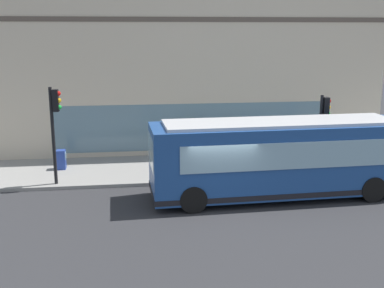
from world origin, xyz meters
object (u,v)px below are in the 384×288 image
pedestrian_near_hydrant (199,138)px  traffic_light_down_block (55,117)px  pedestrian_by_light_pole (211,156)px  traffic_light_near_corner (324,119)px  city_bus_nearside (279,159)px  pedestrian_walking_along_curb (328,137)px  newspaper_vending_box (61,159)px  fire_hydrant (190,158)px

pedestrian_near_hydrant → traffic_light_down_block: bearing=118.7°
pedestrian_near_hydrant → pedestrian_by_light_pole: bearing=-178.8°
traffic_light_near_corner → traffic_light_down_block: size_ratio=0.87×
traffic_light_down_block → pedestrian_by_light_pole: size_ratio=2.60×
city_bus_nearside → traffic_light_near_corner: size_ratio=2.87×
traffic_light_down_block → pedestrian_walking_along_curb: (2.91, -13.03, -1.87)m
city_bus_nearside → pedestrian_by_light_pole: size_ratio=6.44×
traffic_light_near_corner → newspaper_vending_box: (2.07, 11.77, -2.01)m
traffic_light_near_corner → pedestrian_by_light_pole: bearing=88.1°
traffic_light_down_block → pedestrian_near_hydrant: bearing=-61.3°
city_bus_nearside → newspaper_vending_box: bearing=62.8°
fire_hydrant → newspaper_vending_box: newspaper_vending_box is taller
pedestrian_by_light_pole → newspaper_vending_box: size_ratio=1.74×
traffic_light_down_block → pedestrian_by_light_pole: 6.84m
city_bus_nearside → pedestrian_near_hydrant: city_bus_nearside is taller
pedestrian_by_light_pole → newspaper_vending_box: 7.02m
fire_hydrant → pedestrian_by_light_pole: size_ratio=0.47×
pedestrian_walking_along_curb → traffic_light_near_corner: bearing=152.1°
fire_hydrant → pedestrian_by_light_pole: bearing=-156.4°
city_bus_nearside → pedestrian_walking_along_curb: size_ratio=6.00×
traffic_light_near_corner → pedestrian_walking_along_curb: (2.74, -1.45, -1.49)m
traffic_light_near_corner → pedestrian_by_light_pole: size_ratio=2.25×
traffic_light_near_corner → newspaper_vending_box: size_ratio=3.92×
pedestrian_near_hydrant → pedestrian_by_light_pole: size_ratio=1.08×
traffic_light_near_corner → pedestrian_by_light_pole: traffic_light_near_corner is taller
pedestrian_by_light_pole → pedestrian_near_hydrant: bearing=1.2°
pedestrian_walking_along_curb → pedestrian_by_light_pole: (-2.57, 6.48, -0.07)m
fire_hydrant → pedestrian_walking_along_curb: bearing=-83.0°
traffic_light_near_corner → newspaper_vending_box: bearing=80.0°
traffic_light_near_corner → pedestrian_near_hydrant: bearing=56.4°
traffic_light_down_block → fire_hydrant: 6.64m
fire_hydrant → traffic_light_down_block: bearing=109.3°
pedestrian_near_hydrant → newspaper_vending_box: size_ratio=1.88×
newspaper_vending_box → fire_hydrant: bearing=-92.0°
traffic_light_near_corner → fire_hydrant: 6.42m
city_bus_nearside → fire_hydrant: bearing=33.9°
traffic_light_down_block → fire_hydrant: bearing=-70.7°
city_bus_nearside → pedestrian_walking_along_curb: 6.79m
city_bus_nearside → newspaper_vending_box: (4.60, 8.95, -0.95)m
newspaper_vending_box → traffic_light_near_corner: bearing=-100.0°
fire_hydrant → newspaper_vending_box: 6.00m
traffic_light_down_block → pedestrian_by_light_pole: traffic_light_down_block is taller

